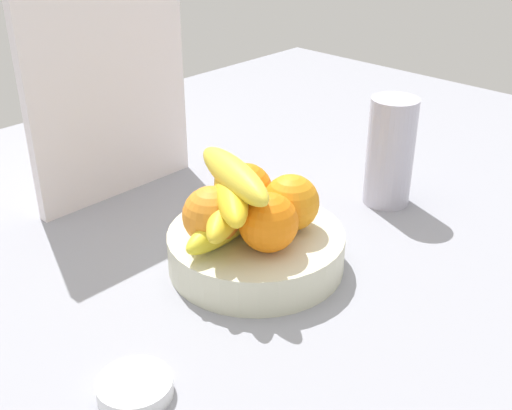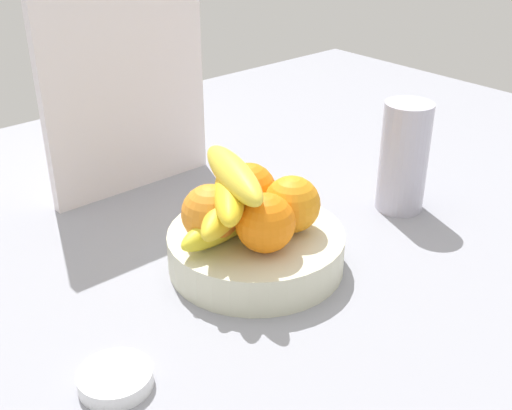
# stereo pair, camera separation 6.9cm
# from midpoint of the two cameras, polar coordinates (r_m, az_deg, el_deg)

# --- Properties ---
(ground_plane) EXTENTS (1.80, 1.40, 0.03)m
(ground_plane) POSITION_cam_midpoint_polar(r_m,az_deg,el_deg) (0.91, -1.56, -4.60)
(ground_plane) COLOR #8F909B
(fruit_bowl) EXTENTS (0.23, 0.23, 0.05)m
(fruit_bowl) POSITION_cam_midpoint_polar(r_m,az_deg,el_deg) (0.85, -2.31, -3.93)
(fruit_bowl) COLOR beige
(fruit_bowl) RESTS_ON ground_plane
(orange_front_left) EXTENTS (0.07, 0.07, 0.07)m
(orange_front_left) POSITION_cam_midpoint_polar(r_m,az_deg,el_deg) (0.84, 0.87, 0.23)
(orange_front_left) COLOR orange
(orange_front_left) RESTS_ON fruit_bowl
(orange_front_right) EXTENTS (0.07, 0.07, 0.07)m
(orange_front_right) POSITION_cam_midpoint_polar(r_m,az_deg,el_deg) (0.87, -3.23, 1.23)
(orange_front_right) COLOR orange
(orange_front_right) RESTS_ON fruit_bowl
(orange_center) EXTENTS (0.07, 0.07, 0.07)m
(orange_center) POSITION_cam_midpoint_polar(r_m,az_deg,el_deg) (0.81, -6.29, -1.00)
(orange_center) COLOR orange
(orange_center) RESTS_ON fruit_bowl
(orange_back_left) EXTENTS (0.07, 0.07, 0.07)m
(orange_back_left) POSITION_cam_midpoint_polar(r_m,az_deg,el_deg) (0.79, -1.40, -1.60)
(orange_back_left) COLOR orange
(orange_back_left) RESTS_ON fruit_bowl
(banana_bunch) EXTENTS (0.17, 0.17, 0.11)m
(banana_bunch) POSITION_cam_midpoint_polar(r_m,az_deg,el_deg) (0.81, -4.64, 0.44)
(banana_bunch) COLOR yellow
(banana_bunch) RESTS_ON fruit_bowl
(cutting_board) EXTENTS (0.28, 0.02, 0.36)m
(cutting_board) POSITION_cam_midpoint_polar(r_m,az_deg,el_deg) (1.03, -14.73, 10.21)
(cutting_board) COLOR white
(cutting_board) RESTS_ON ground_plane
(thermos_tumbler) EXTENTS (0.07, 0.07, 0.17)m
(thermos_tumbler) POSITION_cam_midpoint_polar(r_m,az_deg,el_deg) (1.01, 9.80, 4.58)
(thermos_tumbler) COLOR #B7B4C5
(thermos_tumbler) RESTS_ON ground_plane
(jar_lid) EXTENTS (0.08, 0.08, 0.02)m
(jar_lid) POSITION_cam_midpoint_polar(r_m,az_deg,el_deg) (0.69, -13.52, -15.42)
(jar_lid) COLOR white
(jar_lid) RESTS_ON ground_plane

